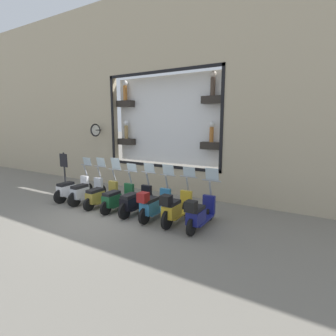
% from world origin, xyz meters
% --- Properties ---
extents(ground_plane, '(120.00, 120.00, 0.00)m').
position_xyz_m(ground_plane, '(0.00, 0.00, 0.00)').
color(ground_plane, gray).
extents(building_facade, '(1.22, 36.00, 8.30)m').
position_xyz_m(building_facade, '(3.60, 0.00, 4.22)').
color(building_facade, tan).
rests_on(building_facade, ground_plane).
extents(scooter_navy_0, '(1.80, 0.61, 1.63)m').
position_xyz_m(scooter_navy_0, '(0.58, -3.08, 0.47)').
color(scooter_navy_0, black).
rests_on(scooter_navy_0, ground_plane).
extents(scooter_yellow_1, '(1.81, 0.61, 1.59)m').
position_xyz_m(scooter_yellow_1, '(0.59, -2.31, 0.49)').
color(scooter_yellow_1, black).
rests_on(scooter_yellow_1, ground_plane).
extents(scooter_teal_2, '(1.80, 0.60, 1.61)m').
position_xyz_m(scooter_teal_2, '(0.58, -1.54, 0.47)').
color(scooter_teal_2, black).
rests_on(scooter_teal_2, ground_plane).
extents(scooter_black_3, '(1.81, 0.60, 1.59)m').
position_xyz_m(scooter_black_3, '(0.64, -0.76, 0.44)').
color(scooter_black_3, black).
rests_on(scooter_black_3, ground_plane).
extents(scooter_green_4, '(1.79, 0.61, 1.52)m').
position_xyz_m(scooter_green_4, '(0.63, 0.01, 0.42)').
color(scooter_green_4, black).
rests_on(scooter_green_4, ground_plane).
extents(scooter_olive_5, '(1.79, 0.60, 1.68)m').
position_xyz_m(scooter_olive_5, '(0.64, 0.79, 0.42)').
color(scooter_olive_5, black).
rests_on(scooter_olive_5, ground_plane).
extents(scooter_silver_6, '(1.81, 0.60, 1.63)m').
position_xyz_m(scooter_silver_6, '(0.64, 1.56, 0.44)').
color(scooter_silver_6, black).
rests_on(scooter_silver_6, ground_plane).
extents(scooter_white_7, '(1.81, 0.61, 1.58)m').
position_xyz_m(scooter_white_7, '(0.64, 2.34, 0.44)').
color(scooter_white_7, black).
rests_on(scooter_white_7, ground_plane).
extents(shop_sign_post, '(0.36, 0.45, 1.76)m').
position_xyz_m(shop_sign_post, '(1.10, 3.32, 0.95)').
color(shop_sign_post, '#232326').
rests_on(shop_sign_post, ground_plane).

